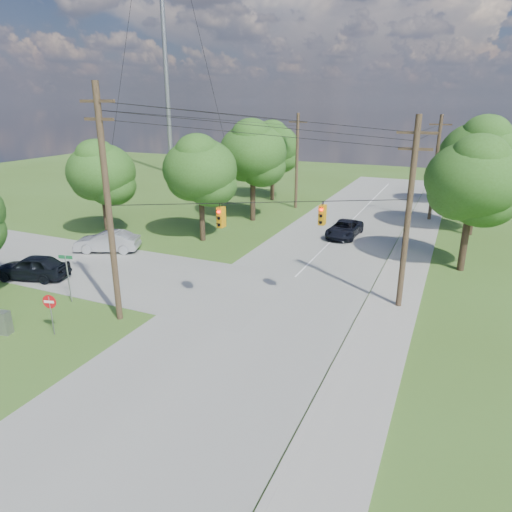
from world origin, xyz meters
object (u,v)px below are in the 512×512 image
at_px(car_cross_silver, 107,242).
at_px(car_cross_dark, 32,267).
at_px(pole_sw, 108,205).
at_px(car_main_north, 344,229).
at_px(control_cabinet, 3,323).
at_px(pole_ne, 408,213).
at_px(do_not_enter_sign, 50,306).
at_px(pole_north_e, 435,168).
at_px(pole_north_w, 297,161).

bearing_deg(car_cross_silver, car_cross_dark, -26.73).
distance_m(pole_sw, car_main_north, 22.36).
bearing_deg(car_cross_dark, control_cabinet, 23.17).
height_order(pole_ne, do_not_enter_sign, pole_ne).
bearing_deg(pole_north_e, car_cross_silver, -136.64).
bearing_deg(pole_north_w, car_main_north, -50.18).
xyz_separation_m(pole_sw, control_cabinet, (-4.15, -3.71, -5.62)).
height_order(pole_sw, pole_north_e, pole_sw).
distance_m(car_main_north, control_cabinet, 26.69).
bearing_deg(car_main_north, control_cabinet, -112.62).
height_order(pole_ne, control_cabinet, pole_ne).
bearing_deg(pole_sw, control_cabinet, -138.17).
xyz_separation_m(car_cross_silver, do_not_enter_sign, (6.69, -11.59, 0.75)).
distance_m(pole_sw, pole_north_e, 32.55).
bearing_deg(car_cross_silver, do_not_enter_sign, 7.69).
relative_size(pole_sw, pole_north_e, 1.20).
bearing_deg(pole_sw, car_cross_dark, 165.68).
bearing_deg(pole_ne, car_cross_dark, -166.75).
bearing_deg(car_cross_dark, do_not_enter_sign, 39.03).
bearing_deg(pole_ne, control_cabinet, -147.34).
height_order(pole_north_e, pole_north_w, same).
relative_size(pole_sw, car_cross_silver, 2.46).
relative_size(car_cross_silver, control_cabinet, 4.03).
height_order(car_cross_dark, car_cross_silver, car_cross_dark).
height_order(pole_north_e, car_main_north, pole_north_e).
bearing_deg(pole_sw, car_main_north, 70.44).
xyz_separation_m(car_cross_dark, car_main_north, (16.27, 18.12, -0.11)).
distance_m(pole_sw, pole_north_w, 29.62).
relative_size(pole_ne, control_cabinet, 8.69).
bearing_deg(car_cross_silver, pole_sw, 21.65).
distance_m(car_cross_dark, control_cabinet, 7.74).
bearing_deg(car_main_north, car_cross_silver, -140.99).
xyz_separation_m(pole_north_w, do_not_enter_sign, (-1.41, -32.37, -3.55)).
relative_size(pole_sw, pole_ne, 1.14).
bearing_deg(car_cross_dark, pole_north_e, 124.68).
xyz_separation_m(pole_ne, car_cross_dark, (-22.51, -5.30, -4.63)).
height_order(car_main_north, do_not_enter_sign, do_not_enter_sign).
distance_m(pole_ne, pole_north_e, 22.00).
bearing_deg(pole_north_w, car_cross_dark, -107.51).
bearing_deg(car_main_north, car_cross_dark, -129.25).
relative_size(car_cross_dark, do_not_enter_sign, 2.19).
bearing_deg(car_cross_silver, pole_north_e, 111.04).
bearing_deg(car_cross_dark, pole_ne, 87.44).
bearing_deg(pole_north_w, control_cabinet, -96.42).
bearing_deg(do_not_enter_sign, control_cabinet, -173.12).
bearing_deg(car_cross_dark, car_cross_silver, 159.78).
xyz_separation_m(car_main_north, do_not_enter_sign, (-9.07, -23.19, 0.86)).
xyz_separation_m(pole_sw, pole_ne, (13.50, 7.60, -0.76)).
xyz_separation_m(pole_north_w, car_main_north, (7.66, -9.18, -4.41)).
relative_size(pole_north_e, car_cross_dark, 2.12).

